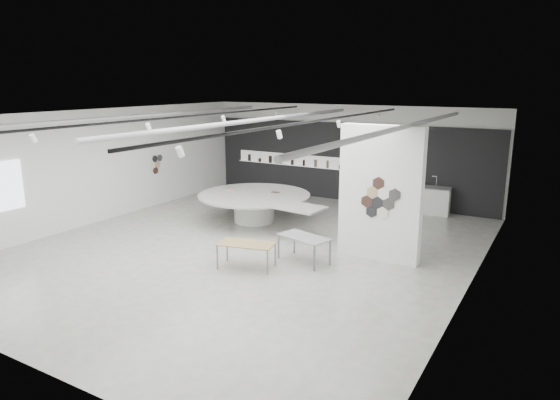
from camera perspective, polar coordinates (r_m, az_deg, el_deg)
The scene contains 7 objects.
room at distance 14.01m, azimuth -3.97°, elevation 2.66°, with size 12.02×14.02×3.82m.
back_wall_display at distance 20.12m, azimuth 7.29°, elevation 4.31°, with size 11.80×0.27×3.10m.
partition_column at distance 13.36m, azimuth 11.39°, elevation 0.70°, with size 2.20×0.38×3.60m.
display_island at distance 16.93m, azimuth -2.80°, elevation -0.45°, with size 5.04×4.19×0.97m.
sample_table_wood at distance 12.78m, azimuth -3.87°, elevation -5.15°, with size 1.54×1.01×0.66m.
sample_table_stone at distance 13.18m, azimuth 2.75°, elevation -4.43°, with size 1.51×1.03×0.71m.
kitchen_counter at distance 18.86m, azimuth 16.28°, elevation 0.02°, with size 1.78×0.82×1.36m.
Camera 1 is at (7.68, -11.37, 4.67)m, focal length 32.00 mm.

